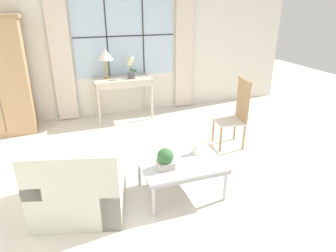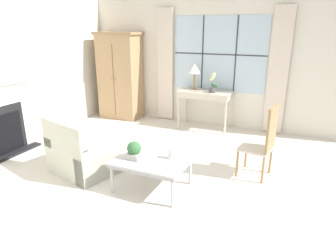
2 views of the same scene
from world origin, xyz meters
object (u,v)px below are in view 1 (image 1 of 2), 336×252
object	(u,v)px
console_table	(123,83)
pillar_candle	(195,149)
table_lamp	(105,55)
side_chair_wooden	(237,111)
coffee_table	(181,164)
potted_plant_small	(165,159)
armchair_upholstered	(81,187)
potted_orchid	(131,70)

from	to	relation	value
console_table	pillar_candle	size ratio (longest dim) A/B	7.25
console_table	table_lamp	size ratio (longest dim) A/B	1.98
table_lamp	side_chair_wooden	world-z (taller)	table_lamp
side_chair_wooden	coffee_table	xyz separation A→B (m)	(-1.32, -0.95, -0.20)
side_chair_wooden	potted_plant_small	world-z (taller)	side_chair_wooden
armchair_upholstered	potted_plant_small	size ratio (longest dim) A/B	4.75
potted_orchid	coffee_table	xyz separation A→B (m)	(-0.04, -2.69, -0.58)
console_table	table_lamp	bearing A→B (deg)	168.65
console_table	pillar_candle	world-z (taller)	console_table
console_table	coffee_table	world-z (taller)	console_table
armchair_upholstered	potted_plant_small	xyz separation A→B (m)	(0.94, -0.17, 0.28)
console_table	armchair_upholstered	distance (m)	2.89
potted_orchid	armchair_upholstered	distance (m)	2.94
armchair_upholstered	pillar_candle	distance (m)	1.41
coffee_table	pillar_candle	distance (m)	0.28
pillar_candle	potted_orchid	bearing A→B (deg)	94.36
armchair_upholstered	potted_plant_small	world-z (taller)	armchair_upholstered
coffee_table	console_table	bearing A→B (deg)	92.59
table_lamp	potted_plant_small	distance (m)	2.98
potted_orchid	side_chair_wooden	distance (m)	2.19
armchair_upholstered	pillar_candle	bearing A→B (deg)	1.18
console_table	pillar_candle	distance (m)	2.67
console_table	potted_orchid	xyz separation A→B (m)	(0.16, -0.07, 0.25)
coffee_table	table_lamp	bearing A→B (deg)	98.23
console_table	potted_plant_small	size ratio (longest dim) A/B	4.57
console_table	table_lamp	world-z (taller)	table_lamp
table_lamp	armchair_upholstered	distance (m)	2.99
side_chair_wooden	potted_plant_small	distance (m)	1.85
console_table	armchair_upholstered	size ratio (longest dim) A/B	0.96
potted_orchid	coffee_table	bearing A→B (deg)	-90.79
potted_orchid	coffee_table	world-z (taller)	potted_orchid
armchair_upholstered	table_lamp	bearing A→B (deg)	74.52
potted_plant_small	pillar_candle	size ratio (longest dim) A/B	1.59
side_chair_wooden	coffee_table	distance (m)	1.64
table_lamp	armchair_upholstered	xyz separation A→B (m)	(-0.75, -2.72, -0.98)
potted_plant_small	potted_orchid	bearing A→B (deg)	84.67
side_chair_wooden	potted_plant_small	xyz separation A→B (m)	(-1.54, -1.03, -0.04)
table_lamp	potted_orchid	world-z (taller)	table_lamp
table_lamp	console_table	bearing A→B (deg)	-11.35
coffee_table	potted_plant_small	bearing A→B (deg)	-160.77
console_table	potted_orchid	distance (m)	0.31
potted_orchid	coffee_table	distance (m)	2.75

